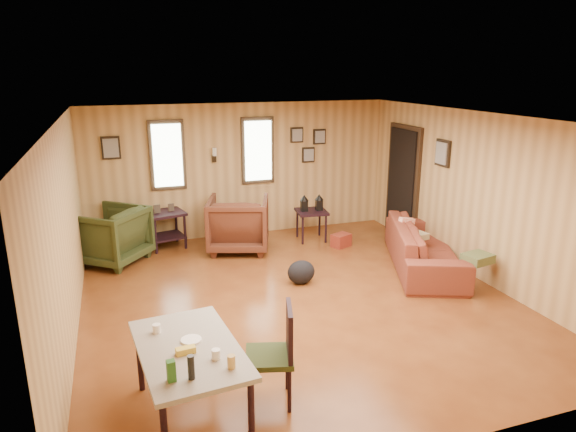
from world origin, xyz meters
name	(u,v)px	position (x,y,z in m)	size (l,w,h in m)	color
room	(303,206)	(0.17, 0.27, 1.21)	(5.54, 6.04, 2.44)	brown
sofa	(425,239)	(2.24, 0.45, 0.45)	(2.31, 0.67, 0.90)	brown
recliner_brown	(238,221)	(-0.28, 2.16, 0.50)	(0.98, 0.92, 1.01)	#4F2617
recliner_green	(110,233)	(-2.33, 2.23, 0.49)	(0.95, 0.89, 0.98)	#2E3819
end_table	(166,223)	(-1.43, 2.67, 0.43)	(0.71, 0.67, 0.78)	black
side_table	(312,209)	(1.07, 2.25, 0.57)	(0.58, 0.58, 0.84)	black
cooler	(341,240)	(1.43, 1.74, 0.11)	(0.38, 0.33, 0.23)	maroon
backpack	(301,272)	(0.22, 0.47, 0.17)	(0.45, 0.38, 0.34)	black
sofa_pillows	(442,244)	(2.28, 0.09, 0.50)	(0.68, 1.63, 0.33)	#525D34
dining_table	(189,354)	(-1.71, -1.98, 0.63)	(0.94, 1.43, 0.89)	gray
dining_chair	(277,349)	(-0.92, -1.99, 0.53)	(0.53, 0.53, 0.95)	#2E3819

